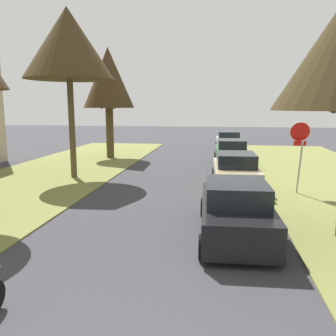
# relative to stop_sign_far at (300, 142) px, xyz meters

# --- Properties ---
(stop_sign_far) EXTENTS (0.81, 0.73, 2.91)m
(stop_sign_far) POSITION_rel_stop_sign_far_xyz_m (0.00, 0.00, 0.00)
(stop_sign_far) COLOR #9EA0A5
(stop_sign_far) RESTS_ON grass_verge_right
(street_tree_left_mid_b) EXTENTS (4.29, 4.29, 8.10)m
(street_tree_left_mid_b) POSITION_rel_stop_sign_far_xyz_m (-10.38, 1.78, 4.32)
(street_tree_left_mid_b) COLOR brown
(street_tree_left_mid_b) RESTS_ON grass_verge_left
(street_tree_left_far) EXTENTS (3.41, 3.41, 7.39)m
(street_tree_left_far) POSITION_rel_stop_sign_far_xyz_m (-10.65, 8.64, 3.23)
(street_tree_left_far) COLOR #503E25
(street_tree_left_far) RESTS_ON grass_verge_left
(parked_sedan_black) EXTENTS (2.09, 4.47, 1.57)m
(parked_sedan_black) POSITION_rel_stop_sign_far_xyz_m (-2.73, -5.12, -1.42)
(parked_sedan_black) COLOR black
(parked_sedan_black) RESTS_ON ground
(parked_sedan_tan) EXTENTS (2.09, 4.47, 1.57)m
(parked_sedan_tan) POSITION_rel_stop_sign_far_xyz_m (-2.47, 0.75, -1.42)
(parked_sedan_tan) COLOR tan
(parked_sedan_tan) RESTS_ON ground
(parked_sedan_green) EXTENTS (2.09, 4.47, 1.57)m
(parked_sedan_green) POSITION_rel_stop_sign_far_xyz_m (-2.45, 6.97, -1.42)
(parked_sedan_green) COLOR #28663D
(parked_sedan_green) RESTS_ON ground
(parked_sedan_silver) EXTENTS (2.09, 4.47, 1.57)m
(parked_sedan_silver) POSITION_rel_stop_sign_far_xyz_m (-2.45, 14.03, -1.42)
(parked_sedan_silver) COLOR #BCBCC1
(parked_sedan_silver) RESTS_ON ground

